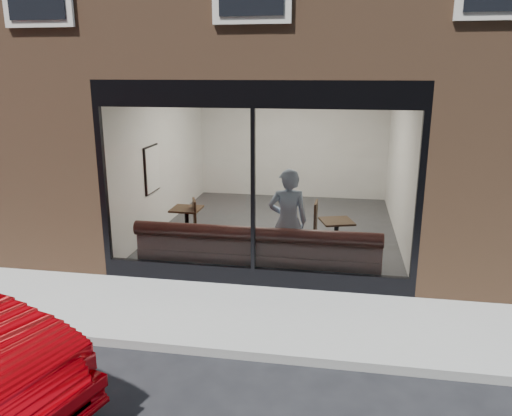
% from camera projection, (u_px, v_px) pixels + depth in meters
% --- Properties ---
extents(ground, '(120.00, 120.00, 0.00)m').
position_uv_depth(ground, '(224.00, 354.00, 6.07)').
color(ground, black).
rests_on(ground, ground).
extents(sidewalk_near, '(40.00, 2.00, 0.01)m').
position_uv_depth(sidewalk_near, '(240.00, 315.00, 7.02)').
color(sidewalk_near, gray).
rests_on(sidewalk_near, ground).
extents(kerb_near, '(40.00, 0.10, 0.12)m').
position_uv_depth(kerb_near, '(223.00, 352.00, 6.01)').
color(kerb_near, gray).
rests_on(kerb_near, ground).
extents(host_building_pier_left, '(2.50, 12.00, 3.20)m').
position_uv_depth(host_building_pier_left, '(158.00, 135.00, 13.86)').
color(host_building_pier_left, brown).
rests_on(host_building_pier_left, ground).
extents(host_building_pier_right, '(2.50, 12.00, 3.20)m').
position_uv_depth(host_building_pier_right, '(440.00, 142.00, 12.63)').
color(host_building_pier_right, brown).
rests_on(host_building_pier_right, ground).
extents(host_building_backfill, '(5.00, 6.00, 3.20)m').
position_uv_depth(host_building_backfill, '(302.00, 126.00, 16.09)').
color(host_building_backfill, brown).
rests_on(host_building_backfill, ground).
extents(cafe_floor, '(6.00, 6.00, 0.00)m').
position_uv_depth(cafe_floor, '(277.00, 229.00, 10.81)').
color(cafe_floor, '#2D2D30').
rests_on(cafe_floor, ground).
extents(cafe_ceiling, '(6.00, 6.00, 0.00)m').
position_uv_depth(cafe_ceiling, '(279.00, 78.00, 9.97)').
color(cafe_ceiling, white).
rests_on(cafe_ceiling, host_building_upper).
extents(cafe_wall_back, '(5.00, 0.00, 5.00)m').
position_uv_depth(cafe_wall_back, '(292.00, 138.00, 13.24)').
color(cafe_wall_back, silver).
rests_on(cafe_wall_back, ground).
extents(cafe_wall_left, '(0.00, 6.00, 6.00)m').
position_uv_depth(cafe_wall_left, '(164.00, 153.00, 10.80)').
color(cafe_wall_left, silver).
rests_on(cafe_wall_left, ground).
extents(cafe_wall_right, '(0.00, 6.00, 6.00)m').
position_uv_depth(cafe_wall_right, '(401.00, 160.00, 9.98)').
color(cafe_wall_right, silver).
rests_on(cafe_wall_right, ground).
extents(storefront_kick, '(5.00, 0.10, 0.30)m').
position_uv_depth(storefront_kick, '(253.00, 276.00, 7.98)').
color(storefront_kick, black).
rests_on(storefront_kick, ground).
extents(storefront_header, '(5.00, 0.10, 0.40)m').
position_uv_depth(storefront_header, '(253.00, 94.00, 7.22)').
color(storefront_header, black).
rests_on(storefront_header, host_building_upper).
extents(storefront_mullion, '(0.06, 0.10, 2.50)m').
position_uv_depth(storefront_mullion, '(253.00, 191.00, 7.61)').
color(storefront_mullion, black).
rests_on(storefront_mullion, storefront_kick).
extents(storefront_glass, '(4.80, 0.00, 4.80)m').
position_uv_depth(storefront_glass, '(253.00, 192.00, 7.58)').
color(storefront_glass, white).
rests_on(storefront_glass, storefront_kick).
extents(banquette, '(4.00, 0.55, 0.45)m').
position_uv_depth(banquette, '(257.00, 263.00, 8.34)').
color(banquette, '#3D1816').
rests_on(banquette, cafe_floor).
extents(person, '(0.72, 0.54, 1.80)m').
position_uv_depth(person, '(288.00, 222.00, 8.31)').
color(person, '#99AFD0').
rests_on(person, cafe_floor).
extents(cafe_table_left, '(0.56, 0.56, 0.04)m').
position_uv_depth(cafe_table_left, '(186.00, 209.00, 9.67)').
color(cafe_table_left, black).
rests_on(cafe_table_left, cafe_floor).
extents(cafe_table_right, '(0.68, 0.68, 0.03)m').
position_uv_depth(cafe_table_right, '(337.00, 221.00, 8.88)').
color(cafe_table_right, black).
rests_on(cafe_table_right, cafe_floor).
extents(cafe_chair_left, '(0.54, 0.54, 0.04)m').
position_uv_depth(cafe_chair_left, '(185.00, 235.00, 9.69)').
color(cafe_chair_left, black).
rests_on(cafe_chair_left, cafe_floor).
extents(cafe_chair_right, '(0.43, 0.43, 0.04)m').
position_uv_depth(cafe_chair_right, '(305.00, 237.00, 9.58)').
color(cafe_chair_right, black).
rests_on(cafe_chair_right, cafe_floor).
extents(wall_poster, '(0.02, 0.67, 0.90)m').
position_uv_depth(wall_poster, '(153.00, 169.00, 10.08)').
color(wall_poster, white).
rests_on(wall_poster, cafe_wall_left).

